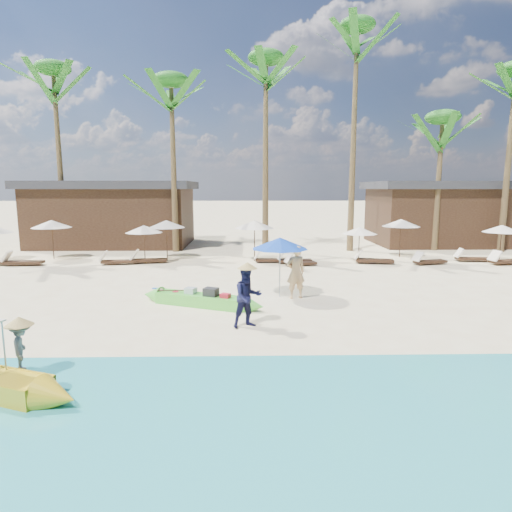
{
  "coord_description": "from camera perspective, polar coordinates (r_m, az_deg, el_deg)",
  "views": [
    {
      "loc": [
        1.02,
        -11.92,
        3.86
      ],
      "look_at": [
        1.32,
        2.0,
        1.64
      ],
      "focal_mm": 30.0,
      "sensor_mm": 36.0,
      "label": 1
    }
  ],
  "objects": [
    {
      "name": "blue_umbrella",
      "position": [
        15.08,
        3.22,
        1.71
      ],
      "size": [
        1.99,
        1.99,
        2.14
      ],
      "color": "#99999E",
      "rests_on": "ground"
    },
    {
      "name": "lounger_4_left",
      "position": [
        22.94,
        -18.13,
        -0.57
      ],
      "size": [
        1.87,
        0.76,
        0.62
      ],
      "rotation": [
        0.0,
        0.0,
        0.12
      ],
      "color": "#3D2819",
      "rests_on": "ground"
    },
    {
      "name": "resort_parasol_9",
      "position": [
        25.65,
        29.96,
        3.17
      ],
      "size": [
        1.91,
        1.91,
        1.97
      ],
      "color": "#3D2819",
      "rests_on": "ground"
    },
    {
      "name": "vendor_yellow",
      "position": [
        10.04,
        -28.83,
        -10.53
      ],
      "size": [
        0.61,
        0.75,
        1.02
      ],
      "primitive_type": "imported",
      "rotation": [
        0.0,
        0.0,
        1.98
      ],
      "color": "gray",
      "rests_on": "ground"
    },
    {
      "name": "palm_5",
      "position": [
        27.95,
        13.19,
        23.23
      ],
      "size": [
        2.08,
        2.08,
        13.6
      ],
      "color": "brown",
      "rests_on": "ground"
    },
    {
      "name": "resort_parasol_3",
      "position": [
        25.76,
        -25.61,
        3.87
      ],
      "size": [
        2.08,
        2.08,
        2.14
      ],
      "color": "#3D2819",
      "rests_on": "ground"
    },
    {
      "name": "resort_parasol_6",
      "position": [
        22.56,
        -0.2,
        4.23
      ],
      "size": [
        2.12,
        2.12,
        2.18
      ],
      "color": "#3D2819",
      "rests_on": "ground"
    },
    {
      "name": "palm_3",
      "position": [
        26.97,
        -11.17,
        18.96
      ],
      "size": [
        2.08,
        2.08,
        10.52
      ],
      "color": "brown",
      "rests_on": "ground"
    },
    {
      "name": "vendor_green",
      "position": [
        11.94,
        -1.14,
        -5.48
      ],
      "size": [
        1.03,
        0.93,
        1.73
      ],
      "primitive_type": "imported",
      "rotation": [
        0.0,
        0.0,
        0.39
      ],
      "color": "#141437",
      "rests_on": "ground"
    },
    {
      "name": "resort_parasol_8",
      "position": [
        25.23,
        18.78,
        4.2
      ],
      "size": [
        2.09,
        2.09,
        2.15
      ],
      "color": "#3D2819",
      "rests_on": "ground"
    },
    {
      "name": "lounger_7_right",
      "position": [
        22.86,
        15.17,
        -0.42
      ],
      "size": [
        2.06,
        0.97,
        0.67
      ],
      "rotation": [
        0.0,
        0.0,
        -0.19
      ],
      "color": "#3D2819",
      "rests_on": "ground"
    },
    {
      "name": "lounger_8_left",
      "position": [
        23.47,
        21.95,
        -0.58
      ],
      "size": [
        1.86,
        0.98,
        0.6
      ],
      "rotation": [
        0.0,
        0.0,
        0.25
      ],
      "color": "#3D2819",
      "rests_on": "ground"
    },
    {
      "name": "green_canoe",
      "position": [
        14.34,
        -7.42,
        -5.77
      ],
      "size": [
        4.72,
        2.22,
        0.63
      ],
      "rotation": [
        0.0,
        0.0,
        -0.4
      ],
      "color": "#53D03F",
      "rests_on": "ground"
    },
    {
      "name": "tourist",
      "position": [
        15.08,
        5.31,
        -2.16
      ],
      "size": [
        0.77,
        0.6,
        1.88
      ],
      "primitive_type": "imported",
      "rotation": [
        0.0,
        0.0,
        3.39
      ],
      "color": "tan",
      "rests_on": "ground"
    },
    {
      "name": "lounger_9_right",
      "position": [
        25.19,
        30.3,
        -0.51
      ],
      "size": [
        2.01,
        0.97,
        0.66
      ],
      "rotation": [
        0.0,
        0.0,
        0.21
      ],
      "color": "#3D2819",
      "rests_on": "ground"
    },
    {
      "name": "lounger_7_left",
      "position": [
        21.5,
        5.72,
        -0.85
      ],
      "size": [
        1.69,
        0.85,
        0.55
      ],
      "rotation": [
        0.0,
        0.0,
        0.23
      ],
      "color": "#3D2819",
      "rests_on": "ground"
    },
    {
      "name": "lounger_3_right",
      "position": [
        24.53,
        -28.84,
        -0.62
      ],
      "size": [
        1.95,
        0.67,
        0.66
      ],
      "rotation": [
        0.0,
        0.0,
        0.04
      ],
      "color": "#3D2819",
      "rests_on": "ground"
    },
    {
      "name": "pavilion_west",
      "position": [
        30.81,
        -18.34,
        5.48
      ],
      "size": [
        10.8,
        6.6,
        4.3
      ],
      "color": "#3D2819",
      "rests_on": "ground"
    },
    {
      "name": "lounger_6_right",
      "position": [
        22.18,
        4.93,
        -0.48
      ],
      "size": [
        1.79,
        0.59,
        0.61
      ],
      "rotation": [
        0.0,
        0.0,
        0.02
      ],
      "color": "#3D2819",
      "rests_on": "ground"
    },
    {
      "name": "resort_parasol_4",
      "position": [
        22.82,
        -14.73,
        3.5
      ],
      "size": [
        1.91,
        1.91,
        1.96
      ],
      "color": "#3D2819",
      "rests_on": "ground"
    },
    {
      "name": "palm_2",
      "position": [
        29.81,
        -25.22,
        18.5
      ],
      "size": [
        2.08,
        2.08,
        11.33
      ],
      "color": "brown",
      "rests_on": "ground"
    },
    {
      "name": "ground",
      "position": [
        12.57,
        -5.91,
        -8.89
      ],
      "size": [
        240.0,
        240.0,
        0.0
      ],
      "primitive_type": "plane",
      "color": "#FBEEBA",
      "rests_on": "ground"
    },
    {
      "name": "wet_sand_strip",
      "position": [
        7.98,
        -8.97,
        -19.96
      ],
      "size": [
        240.0,
        4.5,
        0.01
      ],
      "primitive_type": "cube",
      "color": "tan",
      "rests_on": "ground"
    },
    {
      "name": "lounger_9_left",
      "position": [
        25.41,
        26.7,
        -0.19
      ],
      "size": [
        1.87,
        0.76,
        0.62
      ],
      "rotation": [
        0.0,
        0.0,
        -0.11
      ],
      "color": "#3D2819",
      "rests_on": "ground"
    },
    {
      "name": "palm_4",
      "position": [
        26.55,
        1.31,
        21.2
      ],
      "size": [
        2.08,
        2.08,
        11.7
      ],
      "color": "brown",
      "rests_on": "ground"
    },
    {
      "name": "lounger_5_left",
      "position": [
        22.95,
        -14.29,
        -0.39
      ],
      "size": [
        1.87,
        0.71,
        0.62
      ],
      "rotation": [
        0.0,
        0.0,
        0.08
      ],
      "color": "#3D2819",
      "rests_on": "ground"
    },
    {
      "name": "lounger_4_right",
      "position": [
        22.88,
        -14.49,
        -0.45
      ],
      "size": [
        1.81,
        0.78,
        0.59
      ],
      "rotation": [
        0.0,
        0.0,
        0.14
      ],
      "color": "#3D2819",
      "rests_on": "ground"
    },
    {
      "name": "pavilion_east",
      "position": [
        32.19,
        22.65,
        5.39
      ],
      "size": [
        8.8,
        6.6,
        4.3
      ],
      "color": "#3D2819",
      "rests_on": "ground"
    },
    {
      "name": "palm_6",
      "position": [
        29.13,
        23.51,
        14.61
      ],
      "size": [
        2.08,
        2.08,
        8.51
      ],
      "color": "brown",
      "rests_on": "ground"
    },
    {
      "name": "resort_parasol_7",
      "position": [
        22.85,
        13.64,
        3.32
      ],
      "size": [
        1.81,
        1.81,
        1.86
      ],
      "color": "#3D2819",
      "rests_on": "ground"
    },
    {
      "name": "lounger_6_left",
      "position": [
        22.38,
        1.64,
        -0.4
      ],
      "size": [
        1.67,
        0.58,
        0.56
      ],
      "rotation": [
        0.0,
        0.0,
        -0.04
      ],
      "color": "#3D2819",
      "rests_on": "ground"
    },
    {
      "name": "resort_parasol_5",
      "position": [
        23.97,
        -11.88,
        4.2
      ],
      "size": [
        2.06,
        2.06,
        2.12
      ],
      "color": "#3D2819",
      "rests_on": "ground"
    }
  ]
}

